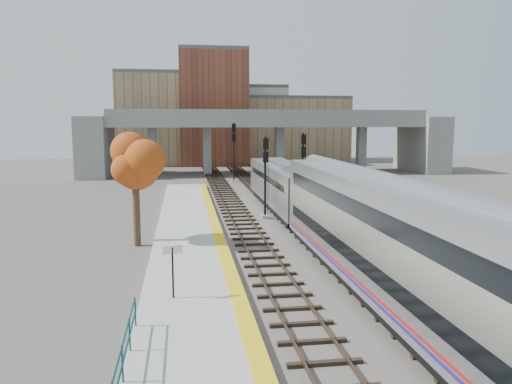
{
  "coord_description": "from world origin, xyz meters",
  "views": [
    {
      "loc": [
        -7.57,
        -29.79,
        7.73
      ],
      "look_at": [
        -2.17,
        7.07,
        2.5
      ],
      "focal_mm": 35.0,
      "sensor_mm": 36.0,
      "label": 1
    }
  ],
  "objects": [
    {
      "name": "car_a",
      "position": [
        10.52,
        24.03,
        0.7
      ],
      "size": [
        2.46,
        4.13,
        1.32
      ],
      "primitive_type": "imported",
      "rotation": [
        0.0,
        0.0,
        0.25
      ],
      "color": "#99999E",
      "rests_on": "parking_lot"
    },
    {
      "name": "signal_mast_mid",
      "position": [
        3.0,
        13.51,
        3.31
      ],
      "size": [
        0.6,
        0.64,
        6.78
      ],
      "color": "#9E9E99",
      "rests_on": "ground"
    },
    {
      "name": "tree",
      "position": [
        -10.52,
        1.62,
        5.33
      ],
      "size": [
        3.6,
        3.6,
        7.18
      ],
      "color": "#382619",
      "rests_on": "ground"
    },
    {
      "name": "locomotive",
      "position": [
        1.0,
        12.79,
        2.28
      ],
      "size": [
        3.02,
        19.05,
        4.1
      ],
      "color": "#A8AAB2",
      "rests_on": "ground"
    },
    {
      "name": "station_sign",
      "position": [
        -8.09,
        -9.21,
        1.98
      ],
      "size": [
        0.87,
        0.33,
        2.27
      ],
      "rotation": [
        0.0,
        0.0,
        0.31
      ],
      "color": "black",
      "rests_on": "platform"
    },
    {
      "name": "signal_mast_far",
      "position": [
        -1.1,
        34.05,
        3.91
      ],
      "size": [
        0.6,
        0.64,
        7.66
      ],
      "color": "#9E9E99",
      "rests_on": "ground"
    },
    {
      "name": "buildings_far",
      "position": [
        1.26,
        66.57,
        7.88
      ],
      "size": [
        43.0,
        21.0,
        20.6
      ],
      "color": "#9F815C",
      "rests_on": "ground"
    },
    {
      "name": "car_b",
      "position": [
        14.69,
        29.53,
        0.57
      ],
      "size": [
        1.36,
        3.3,
        1.06
      ],
      "primitive_type": "imported",
      "rotation": [
        0.0,
        0.0,
        -0.08
      ],
      "color": "#99999E",
      "rests_on": "parking_lot"
    },
    {
      "name": "signal_mast_near",
      "position": [
        -1.1,
        9.25,
        3.18
      ],
      "size": [
        0.6,
        0.64,
        6.59
      ],
      "color": "#9E9E99",
      "rests_on": "ground"
    },
    {
      "name": "parking_lot",
      "position": [
        14.0,
        28.0,
        0.02
      ],
      "size": [
        14.0,
        18.0,
        0.04
      ],
      "primitive_type": "cube",
      "color": "black",
      "rests_on": "ground"
    },
    {
      "name": "ground",
      "position": [
        0.0,
        0.0,
        0.0
      ],
      "size": [
        160.0,
        160.0,
        0.0
      ],
      "primitive_type": "plane",
      "color": "#47423D",
      "rests_on": "ground"
    },
    {
      "name": "car_c",
      "position": [
        17.61,
        28.5,
        0.61
      ],
      "size": [
        2.63,
        4.22,
        1.14
      ],
      "primitive_type": "imported",
      "rotation": [
        0.0,
        0.0,
        0.28
      ],
      "color": "#99999E",
      "rests_on": "parking_lot"
    },
    {
      "name": "yellow_strip",
      "position": [
        -5.35,
        0.0,
        0.35
      ],
      "size": [
        0.7,
        60.0,
        0.01
      ],
      "primitive_type": "cube",
      "color": "yellow",
      "rests_on": "platform"
    },
    {
      "name": "overpass",
      "position": [
        4.92,
        45.0,
        5.81
      ],
      "size": [
        54.0,
        12.0,
        9.5
      ],
      "color": "slate",
      "rests_on": "ground"
    },
    {
      "name": "tracks",
      "position": [
        0.93,
        12.5,
        0.08
      ],
      "size": [
        10.7,
        95.0,
        0.25
      ],
      "color": "black",
      "rests_on": "ground"
    },
    {
      "name": "platform",
      "position": [
        -7.25,
        0.0,
        0.17
      ],
      "size": [
        4.5,
        60.0,
        0.35
      ],
      "primitive_type": "cube",
      "color": "#9E9E99",
      "rests_on": "ground"
    },
    {
      "name": "coach",
      "position": [
        1.0,
        -9.82,
        2.8
      ],
      "size": [
        3.03,
        25.0,
        5.0
      ],
      "color": "#A8AAB2",
      "rests_on": "ground"
    }
  ]
}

